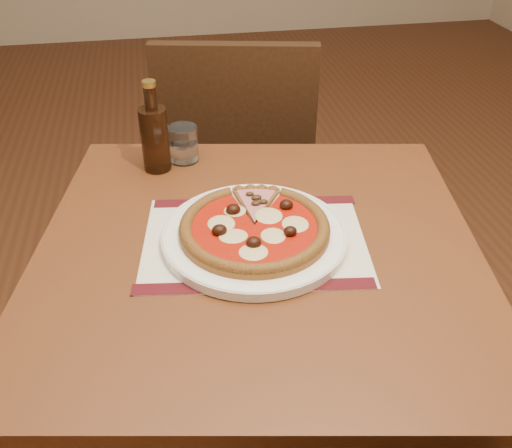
{
  "coord_description": "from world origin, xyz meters",
  "views": [
    {
      "loc": [
        -0.44,
        -1.67,
        1.37
      ],
      "look_at": [
        -0.28,
        -0.83,
        0.78
      ],
      "focal_mm": 40.0,
      "sensor_mm": 36.0,
      "label": 1
    }
  ],
  "objects_px": {
    "plate": "(255,236)",
    "bottle": "(155,136)",
    "water_glass": "(183,144)",
    "table": "(258,286)",
    "chair_far": "(239,163)",
    "pizza": "(254,227)"
  },
  "relations": [
    {
      "from": "chair_far",
      "to": "pizza",
      "type": "xyz_separation_m",
      "value": [
        -0.08,
        -0.7,
        0.25
      ]
    },
    {
      "from": "water_glass",
      "to": "plate",
      "type": "bearing_deg",
      "value": -73.15
    },
    {
      "from": "plate",
      "to": "water_glass",
      "type": "distance_m",
      "value": 0.35
    },
    {
      "from": "chair_far",
      "to": "water_glass",
      "type": "relative_size",
      "value": 11.48
    },
    {
      "from": "bottle",
      "to": "chair_far",
      "type": "bearing_deg",
      "value": 58.59
    },
    {
      "from": "table",
      "to": "water_glass",
      "type": "xyz_separation_m",
      "value": [
        -0.11,
        0.35,
        0.14
      ]
    },
    {
      "from": "plate",
      "to": "chair_far",
      "type": "bearing_deg",
      "value": 83.69
    },
    {
      "from": "plate",
      "to": "pizza",
      "type": "bearing_deg",
      "value": -101.62
    },
    {
      "from": "chair_far",
      "to": "plate",
      "type": "xyz_separation_m",
      "value": [
        -0.08,
        -0.7,
        0.23
      ]
    },
    {
      "from": "bottle",
      "to": "table",
      "type": "bearing_deg",
      "value": -62.14
    },
    {
      "from": "plate",
      "to": "bottle",
      "type": "bearing_deg",
      "value": 117.96
    },
    {
      "from": "table",
      "to": "plate",
      "type": "xyz_separation_m",
      "value": [
        -0.0,
        0.01,
        0.11
      ]
    },
    {
      "from": "chair_far",
      "to": "pizza",
      "type": "distance_m",
      "value": 0.75
    },
    {
      "from": "table",
      "to": "bottle",
      "type": "relative_size",
      "value": 4.61
    },
    {
      "from": "bottle",
      "to": "plate",
      "type": "bearing_deg",
      "value": -62.04
    },
    {
      "from": "bottle",
      "to": "water_glass",
      "type": "bearing_deg",
      "value": 25.75
    },
    {
      "from": "water_glass",
      "to": "bottle",
      "type": "bearing_deg",
      "value": -154.25
    },
    {
      "from": "chair_far",
      "to": "bottle",
      "type": "distance_m",
      "value": 0.55
    },
    {
      "from": "table",
      "to": "chair_far",
      "type": "height_order",
      "value": "chair_far"
    },
    {
      "from": "plate",
      "to": "bottle",
      "type": "xyz_separation_m",
      "value": [
        -0.16,
        0.31,
        0.07
      ]
    },
    {
      "from": "water_glass",
      "to": "chair_far",
      "type": "bearing_deg",
      "value": 63.78
    },
    {
      "from": "water_glass",
      "to": "bottle",
      "type": "height_order",
      "value": "bottle"
    }
  ]
}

